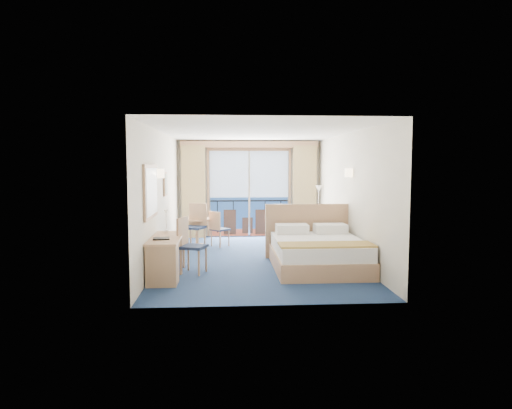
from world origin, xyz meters
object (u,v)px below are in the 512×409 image
nightstand (332,241)px  desk_chair (189,242)px  desk (163,260)px  armchair (306,234)px  floor_lamp (319,198)px  bed (317,252)px  table_chair_b (196,223)px  table_chair_a (218,227)px  round_table (197,225)px

nightstand → desk_chair: bearing=-152.1°
desk → armchair: bearing=46.7°
floor_lamp → nightstand: bearing=-93.3°
nightstand → desk: bearing=-146.2°
bed → desk: size_ratio=1.43×
bed → desk: (-2.85, -0.93, 0.07)m
armchair → table_chair_b: (-2.69, 0.00, 0.29)m
floor_lamp → table_chair_a: size_ratio=1.66×
desk → desk_chair: desk_chair is taller
armchair → desk: (-3.03, -3.21, 0.08)m
desk_chair → round_table: desk_chair is taller
nightstand → floor_lamp: floor_lamp is taller
nightstand → floor_lamp: 2.36m
bed → table_chair_a: (-1.99, 2.48, 0.17)m
floor_lamp → desk: (-3.60, -4.54, -0.70)m
round_table → table_chair_b: bearing=-90.3°
bed → armchair: bed is taller
desk → table_chair_a: table_chair_a is taller
bed → desk_chair: size_ratio=2.13×
desk_chair → table_chair_b: size_ratio=0.96×
bed → armchair: 2.29m
desk_chair → table_chair_a: bearing=8.6°
nightstand → round_table: round_table is taller
floor_lamp → desk_chair: (-3.23, -3.86, -0.51)m
armchair → desk: desk is taller
round_table → bed: bearing=-46.7°
nightstand → armchair: 0.99m
desk_chair → table_chair_b: 2.53m
bed → table_chair_a: size_ratio=2.53×
bed → desk: bearing=-162.0°
armchair → floor_lamp: (0.57, 1.33, 0.78)m
armchair → desk_chair: size_ratio=0.69×
table_chair_a → nightstand: bearing=-156.9°
desk → table_chair_b: size_ratio=1.43×
floor_lamp → table_chair_a: bearing=-157.4°
round_table → table_chair_b: (-0.00, -0.38, 0.10)m
nightstand → desk: size_ratio=0.39×
nightstand → floor_lamp: bearing=86.7°
desk → round_table: desk is taller
table_chair_b → armchair: bearing=22.0°
desk → table_chair_b: bearing=83.9°
desk_chair → floor_lamp: bearing=-21.1°
bed → floor_lamp: (0.75, 3.62, 0.77)m
nightstand → bed: bearing=-114.0°
table_chair_b → desk_chair: bearing=-67.2°
round_table → table_chair_a: bearing=-19.6°
desk_chair → armchair: bearing=-27.6°
desk → desk_chair: (0.38, 0.69, 0.18)m
desk → table_chair_a: size_ratio=1.77×
nightstand → table_chair_b: (-3.13, 0.89, 0.31)m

